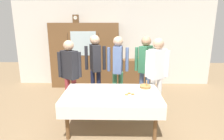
{
  "coord_description": "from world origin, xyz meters",
  "views": [
    {
      "loc": [
        0.07,
        -3.64,
        2.07
      ],
      "look_at": [
        0.0,
        0.2,
        1.09
      ],
      "focal_mm": 30.68,
      "sensor_mm": 36.0,
      "label": 1
    }
  ],
  "objects_px": {
    "tea_cup_front_edge": "(113,90)",
    "person_behind_table_left": "(145,64)",
    "wall_cabinet": "(85,55)",
    "bread_basket": "(145,86)",
    "person_near_right_end": "(157,69)",
    "tea_cup_far_left": "(117,86)",
    "spoon_far_left": "(122,100)",
    "spoon_center": "(82,88)",
    "person_behind_table_right": "(70,70)",
    "tea_cup_near_right": "(80,97)",
    "mantel_clock": "(76,19)",
    "spoon_far_right": "(107,99)",
    "pastry_plate": "(130,95)",
    "dining_table": "(112,98)",
    "person_by_cabinet": "(95,63)",
    "tea_cup_mid_right": "(140,99)",
    "book_stack": "(138,58)",
    "person_beside_shelf": "(118,64)",
    "tea_cup_mid_left": "(79,92)",
    "bookshelf_low": "(138,73)",
    "tea_cup_center": "(94,95)"
  },
  "relations": [
    {
      "from": "bread_basket",
      "to": "person_beside_shelf",
      "type": "xyz_separation_m",
      "value": [
        -0.56,
        0.79,
        0.29
      ]
    },
    {
      "from": "mantel_clock",
      "to": "person_by_cabinet",
      "type": "height_order",
      "value": "mantel_clock"
    },
    {
      "from": "pastry_plate",
      "to": "person_beside_shelf",
      "type": "distance_m",
      "value": 1.27
    },
    {
      "from": "spoon_center",
      "to": "person_behind_table_right",
      "type": "height_order",
      "value": "person_behind_table_right"
    },
    {
      "from": "spoon_center",
      "to": "person_beside_shelf",
      "type": "height_order",
      "value": "person_beside_shelf"
    },
    {
      "from": "tea_cup_front_edge",
      "to": "pastry_plate",
      "type": "distance_m",
      "value": 0.37
    },
    {
      "from": "tea_cup_far_left",
      "to": "spoon_center",
      "type": "height_order",
      "value": "tea_cup_far_left"
    },
    {
      "from": "spoon_far_right",
      "to": "spoon_far_left",
      "type": "distance_m",
      "value": 0.26
    },
    {
      "from": "tea_cup_center",
      "to": "spoon_center",
      "type": "relative_size",
      "value": 1.09
    },
    {
      "from": "tea_cup_mid_left",
      "to": "person_by_cabinet",
      "type": "bearing_deg",
      "value": 81.24
    },
    {
      "from": "person_near_right_end",
      "to": "person_behind_table_right",
      "type": "bearing_deg",
      "value": 178.68
    },
    {
      "from": "person_near_right_end",
      "to": "dining_table",
      "type": "bearing_deg",
      "value": -146.76
    },
    {
      "from": "pastry_plate",
      "to": "person_near_right_end",
      "type": "height_order",
      "value": "person_near_right_end"
    },
    {
      "from": "spoon_far_left",
      "to": "person_behind_table_right",
      "type": "relative_size",
      "value": 0.07
    },
    {
      "from": "tea_cup_mid_right",
      "to": "spoon_far_left",
      "type": "bearing_deg",
      "value": 175.44
    },
    {
      "from": "bread_basket",
      "to": "person_behind_table_left",
      "type": "height_order",
      "value": "person_behind_table_left"
    },
    {
      "from": "bread_basket",
      "to": "pastry_plate",
      "type": "relative_size",
      "value": 0.86
    },
    {
      "from": "tea_cup_near_right",
      "to": "person_by_cabinet",
      "type": "height_order",
      "value": "person_by_cabinet"
    },
    {
      "from": "tea_cup_front_edge",
      "to": "person_beside_shelf",
      "type": "bearing_deg",
      "value": 84.22
    },
    {
      "from": "mantel_clock",
      "to": "person_behind_table_right",
      "type": "xyz_separation_m",
      "value": [
        0.2,
        -1.91,
        -1.12
      ]
    },
    {
      "from": "pastry_plate",
      "to": "person_beside_shelf",
      "type": "relative_size",
      "value": 0.16
    },
    {
      "from": "tea_cup_far_left",
      "to": "spoon_center",
      "type": "relative_size",
      "value": 1.09
    },
    {
      "from": "bookshelf_low",
      "to": "spoon_far_left",
      "type": "bearing_deg",
      "value": -101.92
    },
    {
      "from": "dining_table",
      "to": "spoon_far_left",
      "type": "height_order",
      "value": "spoon_far_left"
    },
    {
      "from": "wall_cabinet",
      "to": "bread_basket",
      "type": "relative_size",
      "value": 8.84
    },
    {
      "from": "tea_cup_mid_right",
      "to": "tea_cup_near_right",
      "type": "xyz_separation_m",
      "value": [
        -1.05,
        0.08,
        -0.0
      ]
    },
    {
      "from": "wall_cabinet",
      "to": "person_behind_table_right",
      "type": "distance_m",
      "value": 1.91
    },
    {
      "from": "spoon_far_left",
      "to": "spoon_center",
      "type": "distance_m",
      "value": 1.0
    },
    {
      "from": "mantel_clock",
      "to": "spoon_far_right",
      "type": "distance_m",
      "value": 3.35
    },
    {
      "from": "spoon_far_right",
      "to": "person_behind_table_left",
      "type": "xyz_separation_m",
      "value": [
        0.88,
        1.45,
        0.32
      ]
    },
    {
      "from": "tea_cup_near_right",
      "to": "spoon_center",
      "type": "bearing_deg",
      "value": 96.69
    },
    {
      "from": "pastry_plate",
      "to": "tea_cup_mid_left",
      "type": "bearing_deg",
      "value": 174.62
    },
    {
      "from": "tea_cup_front_edge",
      "to": "person_behind_table_right",
      "type": "height_order",
      "value": "person_behind_table_right"
    },
    {
      "from": "mantel_clock",
      "to": "person_by_cabinet",
      "type": "bearing_deg",
      "value": -62.36
    },
    {
      "from": "tea_cup_mid_left",
      "to": "spoon_center",
      "type": "bearing_deg",
      "value": 89.64
    },
    {
      "from": "person_behind_table_right",
      "to": "bookshelf_low",
      "type": "bearing_deg",
      "value": 48.35
    },
    {
      "from": "dining_table",
      "to": "bread_basket",
      "type": "relative_size",
      "value": 7.66
    },
    {
      "from": "tea_cup_front_edge",
      "to": "person_behind_table_left",
      "type": "xyz_separation_m",
      "value": [
        0.77,
        1.08,
        0.29
      ]
    },
    {
      "from": "wall_cabinet",
      "to": "bread_basket",
      "type": "distance_m",
      "value": 2.77
    },
    {
      "from": "pastry_plate",
      "to": "person_behind_table_left",
      "type": "bearing_deg",
      "value": 70.03
    },
    {
      "from": "person_near_right_end",
      "to": "pastry_plate",
      "type": "bearing_deg",
      "value": -130.96
    },
    {
      "from": "wall_cabinet",
      "to": "person_behind_table_right",
      "type": "xyz_separation_m",
      "value": [
        -0.04,
        -1.91,
        0.01
      ]
    },
    {
      "from": "wall_cabinet",
      "to": "spoon_far_right",
      "type": "height_order",
      "value": "wall_cabinet"
    },
    {
      "from": "dining_table",
      "to": "person_by_cabinet",
      "type": "distance_m",
      "value": 1.37
    },
    {
      "from": "mantel_clock",
      "to": "book_stack",
      "type": "height_order",
      "value": "mantel_clock"
    },
    {
      "from": "person_near_right_end",
      "to": "tea_cup_far_left",
      "type": "bearing_deg",
      "value": -161.32
    },
    {
      "from": "tea_cup_mid_left",
      "to": "spoon_far_right",
      "type": "xyz_separation_m",
      "value": [
        0.54,
        -0.26,
        -0.02
      ]
    },
    {
      "from": "book_stack",
      "to": "tea_cup_center",
      "type": "xyz_separation_m",
      "value": [
        -1.12,
        -2.8,
        -0.15
      ]
    },
    {
      "from": "dining_table",
      "to": "person_near_right_end",
      "type": "xyz_separation_m",
      "value": [
        0.97,
        0.64,
        0.41
      ]
    },
    {
      "from": "pastry_plate",
      "to": "person_behind_table_right",
      "type": "height_order",
      "value": "person_behind_table_right"
    }
  ]
}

